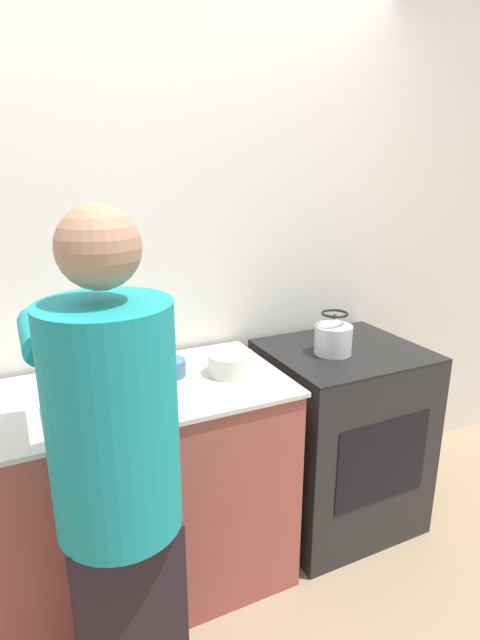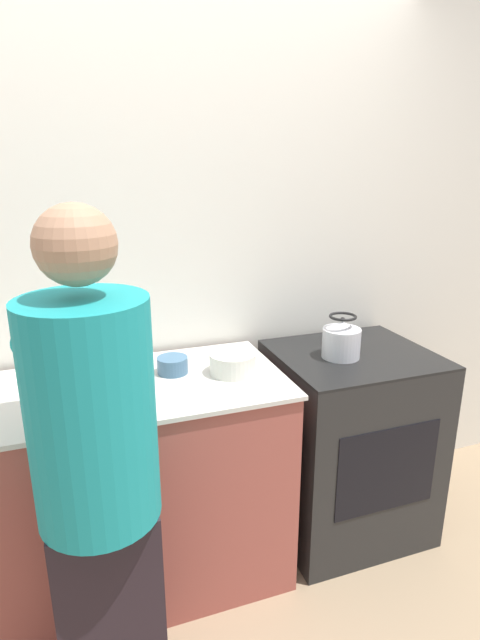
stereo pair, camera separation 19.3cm
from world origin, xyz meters
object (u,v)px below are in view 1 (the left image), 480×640
person (117,482)px  knife (84,405)px  kettle (333,336)px  bowl_prep (231,363)px  oven (339,436)px  cutting_board (89,410)px

person → knife: bearing=92.4°
kettle → bowl_prep: 0.51m
knife → kettle: 1.12m
oven → cutting_board: cutting_board is taller
oven → kettle: bearing=-166.9°
person → kettle: (1.09, 0.51, 0.11)m
knife → bowl_prep: bowl_prep is taller
cutting_board → kettle: 1.11m
cutting_board → bowl_prep: bowl_prep is taller
oven → bowl_prep: bowl_prep is taller
cutting_board → oven: bearing=5.8°
oven → bowl_prep: size_ratio=4.83×
person → cutting_board: bearing=90.8°
oven → kettle: 0.55m
oven → knife: bearing=-175.4°
person → kettle: 1.21m
person → cutting_board: (-0.01, 0.41, 0.03)m
cutting_board → knife: size_ratio=1.37×
kettle → bowl_prep: size_ratio=1.02×
cutting_board → knife: bearing=117.3°
cutting_board → bowl_prep: bearing=9.5°
person → bowl_prep: (0.58, 0.51, 0.07)m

